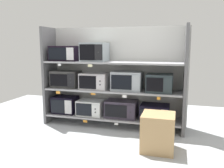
# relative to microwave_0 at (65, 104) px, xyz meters

# --- Properties ---
(ground) EXTENTS (6.46, 6.00, 0.02)m
(ground) POSITION_rel_microwave_0_xyz_m (0.95, -1.00, -0.35)
(ground) COLOR #B2B7BC
(back_panel) EXTENTS (2.66, 0.04, 1.81)m
(back_panel) POSITION_rel_microwave_0_xyz_m (0.95, 0.27, 0.57)
(back_panel) COLOR #B2B2AD
(back_panel) RESTS_ON ground
(upright_left) EXTENTS (0.05, 0.49, 1.81)m
(upright_left) POSITION_rel_microwave_0_xyz_m (-0.31, 0.00, 0.57)
(upright_left) COLOR #5B5B5E
(upright_left) RESTS_ON ground
(upright_right) EXTENTS (0.05, 0.49, 1.81)m
(upright_right) POSITION_rel_microwave_0_xyz_m (2.20, 0.00, 0.57)
(upright_right) COLOR #5B5B5E
(upright_right) RESTS_ON ground
(shelf_0) EXTENTS (2.46, 0.49, 0.03)m
(shelf_0) POSITION_rel_microwave_0_xyz_m (0.95, 0.00, -0.17)
(shelf_0) COLOR #99999E
(shelf_0) RESTS_ON ground
(microwave_0) EXTENTS (0.45, 0.35, 0.32)m
(microwave_0) POSITION_rel_microwave_0_xyz_m (0.00, 0.00, 0.00)
(microwave_0) COLOR black
(microwave_0) RESTS_ON shelf_0
(microwave_1) EXTENTS (0.48, 0.38, 0.28)m
(microwave_1) POSITION_rel_microwave_0_xyz_m (0.53, -0.00, -0.02)
(microwave_1) COLOR silver
(microwave_1) RESTS_ON shelf_0
(microwave_2) EXTENTS (0.56, 0.37, 0.31)m
(microwave_2) POSITION_rel_microwave_0_xyz_m (1.12, 0.00, -0.00)
(microwave_2) COLOR #312A38
(microwave_2) RESTS_ON shelf_0
(microwave_3) EXTENTS (0.49, 0.40, 0.27)m
(microwave_3) POSITION_rel_microwave_0_xyz_m (1.72, 0.00, -0.02)
(microwave_3) COLOR black
(microwave_3) RESTS_ON shelf_0
(price_tag_0) EXTENTS (0.08, 0.00, 0.04)m
(price_tag_0) POSITION_rel_microwave_0_xyz_m (0.51, -0.25, -0.22)
(price_tag_0) COLOR orange
(price_tag_1) EXTENTS (0.07, 0.00, 0.04)m
(price_tag_1) POSITION_rel_microwave_0_xyz_m (1.09, -0.25, -0.21)
(price_tag_1) COLOR white
(price_tag_2) EXTENTS (0.06, 0.00, 0.04)m
(price_tag_2) POSITION_rel_microwave_0_xyz_m (1.68, -0.25, -0.22)
(price_tag_2) COLOR orange
(shelf_1) EXTENTS (2.46, 0.49, 0.03)m
(shelf_1) POSITION_rel_microwave_0_xyz_m (0.95, 0.00, 0.33)
(shelf_1) COLOR #99999E
(microwave_4) EXTENTS (0.51, 0.36, 0.31)m
(microwave_4) POSITION_rel_microwave_0_xyz_m (0.03, 0.00, 0.50)
(microwave_4) COLOR #353433
(microwave_4) RESTS_ON shelf_1
(microwave_5) EXTENTS (0.50, 0.43, 0.29)m
(microwave_5) POSITION_rel_microwave_0_xyz_m (0.63, -0.00, 0.49)
(microwave_5) COLOR #BBB6B9
(microwave_5) RESTS_ON shelf_1
(microwave_6) EXTENTS (0.53, 0.36, 0.33)m
(microwave_6) POSITION_rel_microwave_0_xyz_m (1.22, 0.00, 0.51)
(microwave_6) COLOR #9AA3AB
(microwave_6) RESTS_ON shelf_1
(microwave_7) EXTENTS (0.44, 0.40, 0.31)m
(microwave_7) POSITION_rel_microwave_0_xyz_m (1.79, 0.00, 0.50)
(microwave_7) COLOR #273236
(microwave_7) RESTS_ON shelf_1
(price_tag_3) EXTENTS (0.08, 0.00, 0.05)m
(price_tag_3) POSITION_rel_microwave_0_xyz_m (-0.01, -0.25, 0.28)
(price_tag_3) COLOR orange
(price_tag_4) EXTENTS (0.08, 0.00, 0.03)m
(price_tag_4) POSITION_rel_microwave_0_xyz_m (0.67, -0.25, 0.29)
(price_tag_4) COLOR orange
(price_tag_5) EXTENTS (0.07, 0.00, 0.05)m
(price_tag_5) POSITION_rel_microwave_0_xyz_m (1.23, -0.25, 0.29)
(price_tag_5) COLOR white
(price_tag_6) EXTENTS (0.06, 0.00, 0.05)m
(price_tag_6) POSITION_rel_microwave_0_xyz_m (1.80, -0.25, 0.28)
(price_tag_6) COLOR orange
(shelf_2) EXTENTS (2.46, 0.49, 0.03)m
(shelf_2) POSITION_rel_microwave_0_xyz_m (0.95, 0.00, 0.83)
(shelf_2) COLOR #99999E
(microwave_8) EXTENTS (0.52, 0.38, 0.28)m
(microwave_8) POSITION_rel_microwave_0_xyz_m (0.04, -0.00, 0.99)
(microwave_8) COLOR black
(microwave_8) RESTS_ON shelf_2
(microwave_9) EXTENTS (0.44, 0.42, 0.34)m
(microwave_9) POSITION_rel_microwave_0_xyz_m (0.62, -0.00, 1.02)
(microwave_9) COLOR #98A4AB
(microwave_9) RESTS_ON shelf_2
(price_tag_7) EXTENTS (0.06, 0.00, 0.04)m
(price_tag_7) POSITION_rel_microwave_0_xyz_m (0.04, -0.25, 0.79)
(price_tag_7) COLOR white
(price_tag_8) EXTENTS (0.08, 0.00, 0.05)m
(price_tag_8) POSITION_rel_microwave_0_xyz_m (0.63, -0.25, 0.79)
(price_tag_8) COLOR beige
(shipping_carton) EXTENTS (0.45, 0.45, 0.53)m
(shipping_carton) POSITION_rel_microwave_0_xyz_m (1.85, -0.82, -0.08)
(shipping_carton) COLOR tan
(shipping_carton) RESTS_ON ground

